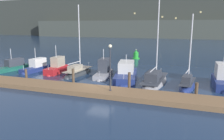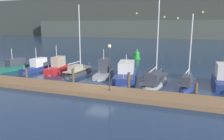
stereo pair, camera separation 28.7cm
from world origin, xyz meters
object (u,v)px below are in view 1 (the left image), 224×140
Objects in this scene: sailboat_berth_8 at (187,86)px; motorboat_berth_9 at (222,82)px; channel_buoy at (136,55)px; dock_lamppost at (110,60)px; motorboat_berth_2 at (36,69)px; motorboat_berth_1 at (12,69)px; sailboat_berth_4 at (78,73)px; motorboat_berth_3 at (57,69)px; motorboat_berth_5 at (104,74)px; sailboat_berth_7 at (155,82)px; motorboat_berth_6 at (126,76)px.

sailboat_berth_8 is 1.43× the size of motorboat_berth_9.
sailboat_berth_8 is 20.06m from channel_buoy.
sailboat_berth_8 is 8.93m from dock_lamppost.
motorboat_berth_2 is 0.66× the size of sailboat_berth_8.
motorboat_berth_1 is 0.63× the size of sailboat_berth_4.
channel_buoy is (-9.50, 17.66, 0.53)m from sailboat_berth_8.
motorboat_berth_3 is at bearing 179.05° from sailboat_berth_4.
motorboat_berth_5 reaches higher than motorboat_berth_1.
sailboat_berth_7 is at bearing -172.31° from motorboat_berth_9.
motorboat_berth_9 is (3.44, 1.72, 0.28)m from sailboat_berth_8.
sailboat_berth_4 is 1.24× the size of motorboat_berth_6.
sailboat_berth_7 reaches higher than motorboat_berth_6.
motorboat_berth_1 is at bearing -176.62° from sailboat_berth_4.
sailboat_berth_8 is (3.48, -0.79, -0.01)m from sailboat_berth_7.
sailboat_berth_4 reaches higher than motorboat_berth_5.
dock_lamppost is (13.66, -6.94, 3.03)m from motorboat_berth_2.
dock_lamppost is (2.75, -22.59, 2.60)m from channel_buoy.
dock_lamppost is at bearing -64.12° from motorboat_berth_5.
motorboat_berth_2 is 23.85m from motorboat_berth_9.
motorboat_berth_9 is at bearing -0.70° from motorboat_berth_2.
motorboat_berth_9 reaches higher than motorboat_berth_5.
motorboat_berth_1 is at bearing -178.94° from motorboat_berth_9.
motorboat_berth_5 is at bearing -91.88° from channel_buoy.
motorboat_berth_6 is 7.23m from sailboat_berth_8.
dock_lamppost reaches higher than motorboat_berth_9.
motorboat_berth_9 is at bearing -0.35° from sailboat_berth_4.
motorboat_berth_2 is at bearing 178.27° from motorboat_berth_6.
motorboat_berth_9 is at bearing 7.69° from sailboat_berth_7.
motorboat_berth_2 is at bearing 12.64° from motorboat_berth_1.
dock_lamppost is (-3.27, -5.72, 3.13)m from sailboat_berth_7.
sailboat_berth_7 is 1.34× the size of sailboat_berth_8.
sailboat_berth_8 is at bearing 36.15° from dock_lamppost.
sailboat_berth_7 is 3.57m from sailboat_berth_8.
motorboat_berth_1 is at bearing 177.11° from sailboat_berth_8.
motorboat_berth_3 is 13.47m from sailboat_berth_7.
motorboat_berth_9 reaches higher than motorboat_berth_2.
sailboat_berth_7 is 2.57× the size of dock_lamppost.
motorboat_berth_5 is at bearing 115.88° from dock_lamppost.
motorboat_berth_1 is 0.74× the size of sailboat_berth_8.
motorboat_berth_2 is 16.97m from sailboat_berth_7.
motorboat_berth_3 is 9.86m from motorboat_berth_6.
motorboat_berth_5 is at bearing -0.18° from sailboat_berth_4.
channel_buoy is (7.41, 15.78, 0.24)m from motorboat_berth_3.
motorboat_berth_1 is 18.54m from dock_lamppost.
dock_lamppost is (10.16, -6.81, 2.84)m from motorboat_berth_3.
motorboat_berth_3 reaches higher than motorboat_berth_1.
sailboat_berth_8 is at bearing -7.62° from sailboat_berth_4.
sailboat_berth_4 is (10.35, 0.61, -0.08)m from motorboat_berth_1.
sailboat_berth_7 is (6.54, -1.03, -0.24)m from motorboat_berth_5.
motorboat_berth_1 is 7.10m from motorboat_berth_3.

